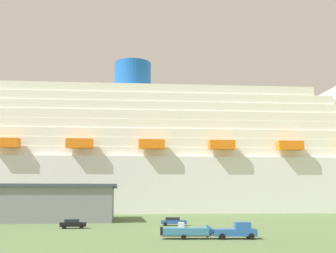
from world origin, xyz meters
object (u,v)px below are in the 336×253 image
(pickup_truck, at_px, (237,231))
(parked_car_black_coupe, at_px, (73,224))
(small_boat_on_trailer, at_px, (191,232))
(parked_car_yellow_taxi, at_px, (37,219))
(cruise_ship, at_px, (206,162))
(parked_car_blue_suv, at_px, (173,221))

(pickup_truck, distance_m, parked_car_black_coupe, 30.84)
(pickup_truck, xyz_separation_m, parked_car_black_coupe, (-22.49, 21.10, -0.21))
(small_boat_on_trailer, distance_m, parked_car_yellow_taxi, 42.32)
(pickup_truck, distance_m, small_boat_on_trailer, 6.07)
(cruise_ship, relative_size, parked_car_yellow_taxi, 49.88)
(pickup_truck, height_order, parked_car_blue_suv, pickup_truck)
(parked_car_black_coupe, bearing_deg, pickup_truck, -43.18)
(small_boat_on_trailer, xyz_separation_m, parked_car_blue_suv, (1.84, 23.64, -0.13))
(parked_car_black_coupe, bearing_deg, small_boat_on_trailer, -50.64)
(cruise_ship, bearing_deg, parked_car_yellow_taxi, -132.83)
(small_boat_on_trailer, xyz_separation_m, parked_car_black_coupe, (-16.50, 20.12, -0.13))
(cruise_ship, relative_size, small_boat_on_trailer, 27.47)
(parked_car_yellow_taxi, bearing_deg, pickup_truck, -49.26)
(pickup_truck, bearing_deg, cruise_ship, 77.87)
(pickup_truck, bearing_deg, parked_car_blue_suv, 99.56)
(cruise_ship, bearing_deg, parked_car_black_coupe, -121.50)
(pickup_truck, bearing_deg, small_boat_on_trailer, 170.68)
(cruise_ship, xyz_separation_m, small_boat_on_trailer, (-25.12, -88.04, -16.03))
(parked_car_yellow_taxi, bearing_deg, parked_car_black_coupe, -60.71)
(pickup_truck, relative_size, small_boat_on_trailer, 0.70)
(small_boat_on_trailer, relative_size, parked_car_black_coupe, 1.86)
(small_boat_on_trailer, distance_m, parked_car_blue_suv, 23.71)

